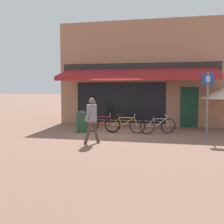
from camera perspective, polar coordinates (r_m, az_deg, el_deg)
The scene contains 9 objects.
ground_plane at distance 13.05m, azimuth 0.11°, elevation -4.10°, with size 160.00×160.00×0.00m, color brown.
shop_front at distance 16.75m, azimuth 6.02°, elevation 7.56°, with size 8.94×4.89×5.67m.
bike_rack_rail at distance 12.89m, azimuth 3.20°, elevation -2.12°, with size 3.12×0.04×0.57m.
bicycle_red at distance 13.09m, azimuth -2.14°, elevation -2.37°, with size 1.69×0.56×0.87m.
bicycle_orange at distance 12.67m, azimuth 2.62°, elevation -2.59°, with size 1.84×0.52×0.88m.
bicycle_silver at distance 12.65m, azimuth 9.30°, elevation -2.74°, with size 1.57×0.84×0.85m.
pedestrian_adult at distance 10.30m, azimuth -4.13°, elevation -0.72°, with size 0.56×0.66×1.70m.
litter_bin at distance 12.98m, azimuth -6.12°, elevation -1.90°, with size 0.51×0.51×1.02m.
parking_sign at distance 11.81m, azimuth 18.82°, elevation 2.64°, with size 0.44×0.07×2.68m.
Camera 1 is at (2.82, -12.58, 2.02)m, focal length 45.00 mm.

